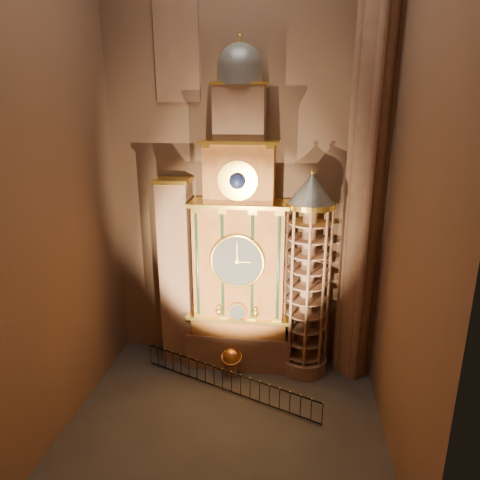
# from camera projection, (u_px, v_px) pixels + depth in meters

# --- Properties ---
(floor) EXTENTS (14.00, 14.00, 0.00)m
(floor) POSITION_uv_depth(u_px,v_px,m) (225.00, 422.00, 19.29)
(floor) COLOR #383330
(floor) RESTS_ON ground
(wall_back) EXTENTS (22.00, 0.00, 22.00)m
(wall_back) POSITION_uv_depth(u_px,v_px,m) (243.00, 161.00, 21.80)
(wall_back) COLOR brown
(wall_back) RESTS_ON floor
(wall_left) EXTENTS (0.00, 22.00, 22.00)m
(wall_left) POSITION_uv_depth(u_px,v_px,m) (49.00, 176.00, 16.99)
(wall_left) COLOR brown
(wall_left) RESTS_ON floor
(wall_right) EXTENTS (0.00, 22.00, 22.00)m
(wall_right) POSITION_uv_depth(u_px,v_px,m) (416.00, 183.00, 15.23)
(wall_right) COLOR brown
(wall_right) RESTS_ON floor
(astronomical_clock) EXTENTS (5.60, 2.41, 16.70)m
(astronomical_clock) POSITION_uv_depth(u_px,v_px,m) (240.00, 248.00, 22.07)
(astronomical_clock) COLOR #8C634C
(astronomical_clock) RESTS_ON floor
(portrait_tower) EXTENTS (1.80, 1.60, 10.20)m
(portrait_tower) POSITION_uv_depth(u_px,v_px,m) (177.00, 272.00, 22.95)
(portrait_tower) COLOR #8C634C
(portrait_tower) RESTS_ON floor
(stair_turret) EXTENTS (2.50, 2.50, 10.80)m
(stair_turret) POSITION_uv_depth(u_px,v_px,m) (307.00, 279.00, 21.78)
(stair_turret) COLOR #8C634C
(stair_turret) RESTS_ON floor
(gothic_pier) EXTENTS (2.04, 2.04, 22.00)m
(gothic_pier) POSITION_uv_depth(u_px,v_px,m) (368.00, 166.00, 20.08)
(gothic_pier) COLOR #8C634C
(gothic_pier) RESTS_ON floor
(stained_glass_window) EXTENTS (2.20, 0.14, 5.20)m
(stained_glass_window) POSITION_uv_depth(u_px,v_px,m) (177.00, 45.00, 20.54)
(stained_glass_window) COLOR navy
(stained_glass_window) RESTS_ON wall_back
(celestial_globe) EXTENTS (1.11, 1.05, 1.58)m
(celestial_globe) POSITION_uv_depth(u_px,v_px,m) (232.00, 360.00, 22.44)
(celestial_globe) COLOR #8C634C
(celestial_globe) RESTS_ON floor
(iron_railing) EXTENTS (9.15, 3.76, 1.16)m
(iron_railing) POSITION_uv_depth(u_px,v_px,m) (227.00, 381.00, 21.19)
(iron_railing) COLOR black
(iron_railing) RESTS_ON floor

